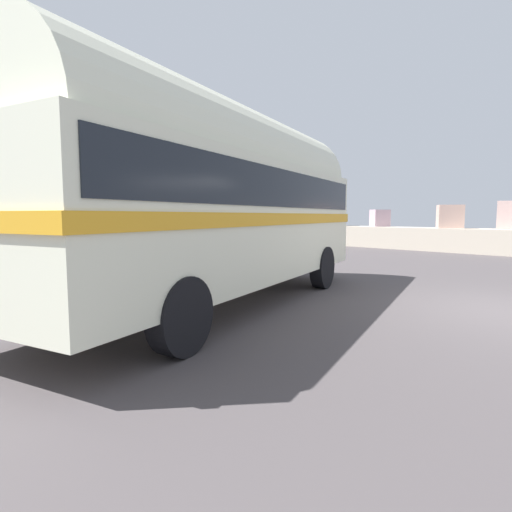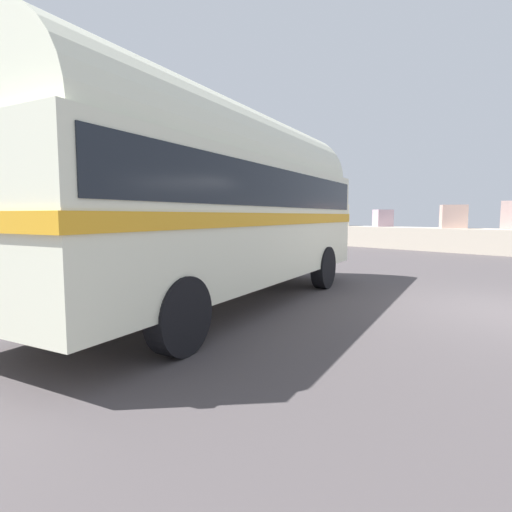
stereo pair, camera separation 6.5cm
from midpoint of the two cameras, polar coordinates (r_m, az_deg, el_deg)
The scene contains 1 object.
vintage_coach at distance 7.67m, azimuth -4.68°, elevation 8.30°, with size 5.11×8.89×3.70m.
Camera 2 is at (2.11, -8.04, 1.69)m, focal length 29.02 mm.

